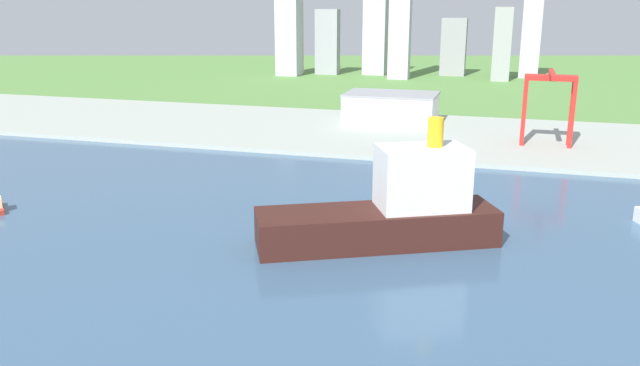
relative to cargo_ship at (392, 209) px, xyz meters
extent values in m
plane|color=#54843F|center=(-21.29, -4.55, -12.29)|extent=(2400.00, 2400.00, 0.00)
cube|color=#385675|center=(-21.29, -64.55, -12.21)|extent=(840.00, 360.00, 0.15)
cube|color=#9CA59B|center=(-21.29, 185.45, -11.04)|extent=(840.00, 140.00, 2.50)
cube|color=#381914|center=(-4.84, -2.40, -5.97)|extent=(83.42, 56.35, 12.34)
cube|color=silver|center=(9.00, 4.46, 10.83)|extent=(34.76, 29.83, 21.25)
cylinder|color=yellow|center=(12.68, 6.28, 26.39)|extent=(5.33, 5.33, 9.87)
cube|color=red|center=(43.49, 166.01, 8.45)|extent=(2.20, 2.20, 36.48)
cube|color=red|center=(68.77, 166.01, 8.45)|extent=(2.20, 2.20, 36.48)
cube|color=red|center=(43.49, 174.01, 8.45)|extent=(2.20, 2.20, 36.48)
cube|color=red|center=(68.77, 174.01, 8.45)|extent=(2.20, 2.20, 36.48)
cube|color=red|center=(56.13, 170.01, 28.09)|extent=(27.68, 10.00, 2.80)
cube|color=red|center=(56.13, 160.32, 30.89)|extent=(2.60, 38.73, 2.60)
cube|color=white|center=(-40.68, 217.64, -0.66)|extent=(59.20, 39.11, 18.26)
cube|color=gray|center=(-40.68, 217.64, 9.07)|extent=(60.38, 39.90, 1.20)
cube|color=#AAAAB6|center=(-207.34, 490.87, 33.69)|extent=(25.19, 25.65, 91.96)
cube|color=#93939E|center=(-169.28, 513.35, 23.85)|extent=(25.90, 14.62, 72.28)
cube|color=#AFAEB9|center=(-116.56, 527.79, 30.35)|extent=(25.29, 25.14, 85.27)
cube|color=#B0ADB9|center=(-82.78, 490.36, 59.81)|extent=(21.97, 16.98, 144.20)
cube|color=gray|center=(-30.42, 541.69, 19.23)|extent=(27.38, 18.45, 63.03)
cube|color=#929596|center=(22.69, 507.27, 25.31)|extent=(18.33, 24.04, 75.20)
cube|color=#B3B0BA|center=(51.17, 544.38, 36.43)|extent=(20.10, 22.64, 97.43)
camera|label=1|loc=(36.15, -208.69, 68.53)|focal=36.35mm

